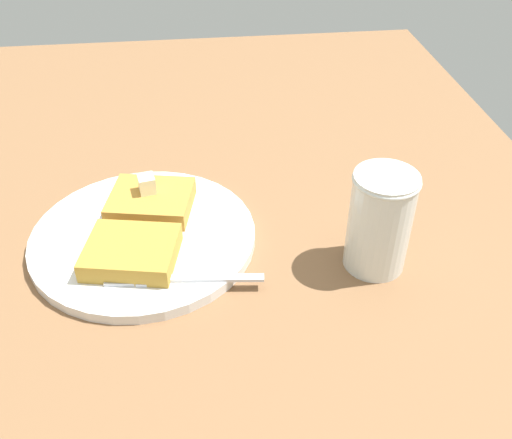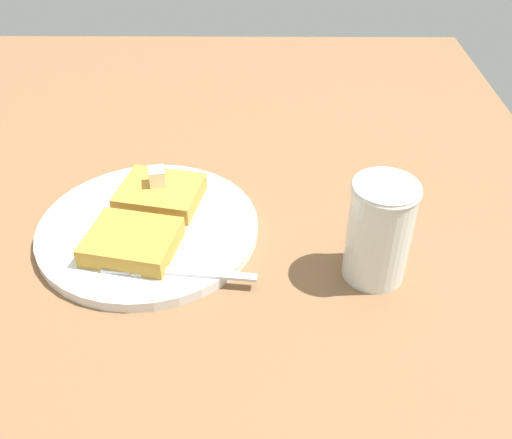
% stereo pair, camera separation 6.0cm
% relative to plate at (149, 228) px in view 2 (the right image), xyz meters
% --- Properties ---
extents(table_surface, '(1.12, 1.12, 0.03)m').
position_rel_plate_xyz_m(table_surface, '(-0.07, -0.04, -0.02)').
color(table_surface, brown).
rests_on(table_surface, ground).
extents(plate, '(0.25, 0.25, 0.01)m').
position_rel_plate_xyz_m(plate, '(0.00, 0.00, 0.00)').
color(plate, silver).
rests_on(plate, table_surface).
extents(toast_slice_left, '(0.10, 0.11, 0.02)m').
position_rel_plate_xyz_m(toast_slice_left, '(-0.04, 0.01, 0.02)').
color(toast_slice_left, '#BD8433').
rests_on(toast_slice_left, plate).
extents(toast_slice_middle, '(0.10, 0.11, 0.02)m').
position_rel_plate_xyz_m(toast_slice_middle, '(0.04, -0.01, 0.02)').
color(toast_slice_middle, '#B18631').
rests_on(toast_slice_middle, plate).
extents(butter_pat_primary, '(0.02, 0.02, 0.02)m').
position_rel_plate_xyz_m(butter_pat_primary, '(-0.05, 0.01, 0.04)').
color(butter_pat_primary, '#F2EDCA').
rests_on(butter_pat_primary, toast_slice_left).
extents(fork, '(0.03, 0.16, 0.00)m').
position_rel_plate_xyz_m(fork, '(0.08, 0.03, 0.01)').
color(fork, silver).
rests_on(fork, plate).
extents(syrup_jar, '(0.07, 0.07, 0.11)m').
position_rel_plate_xyz_m(syrup_jar, '(0.07, 0.25, 0.05)').
color(syrup_jar, '#5C2610').
rests_on(syrup_jar, table_surface).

